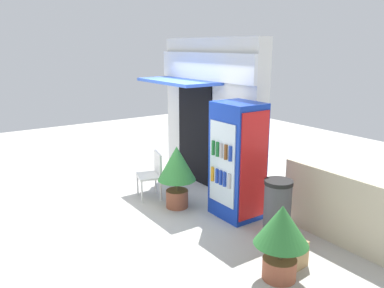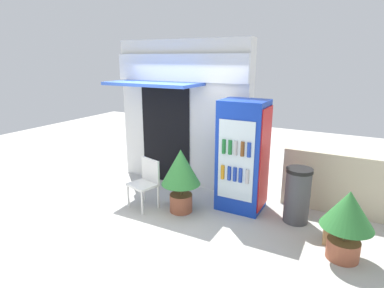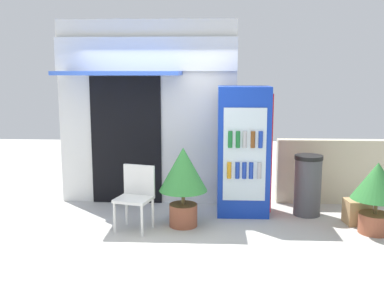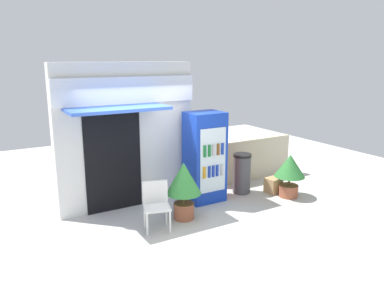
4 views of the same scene
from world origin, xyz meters
name	(u,v)px [view 4 (image 4 of 4)]	position (x,y,z in m)	size (l,w,h in m)	color
ground	(170,229)	(0.00, 0.00, 0.00)	(16.00, 16.00, 0.00)	beige
storefront_building	(126,134)	(-0.23, 1.51, 1.53)	(2.88, 1.16, 2.97)	silver
drink_cooler	(205,157)	(1.32, 0.92, 0.97)	(0.79, 0.69, 1.94)	#1438B2
plastic_chair	(156,202)	(-0.20, 0.16, 0.51)	(0.55, 0.52, 0.88)	silver
potted_plant_near_shop	(184,183)	(0.44, 0.29, 0.72)	(0.67, 0.67, 1.13)	#995138
potted_plant_curbside	(290,170)	(3.04, 0.13, 0.62)	(0.67, 0.67, 0.97)	#995138
trash_bin	(242,173)	(2.29, 0.87, 0.46)	(0.42, 0.42, 0.92)	#47474C
stone_boundary_wall	(251,159)	(3.09, 1.54, 0.53)	(2.35, 0.20, 1.06)	beige
cardboard_box	(273,185)	(2.92, 0.50, 0.17)	(0.33, 0.30, 0.35)	tan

